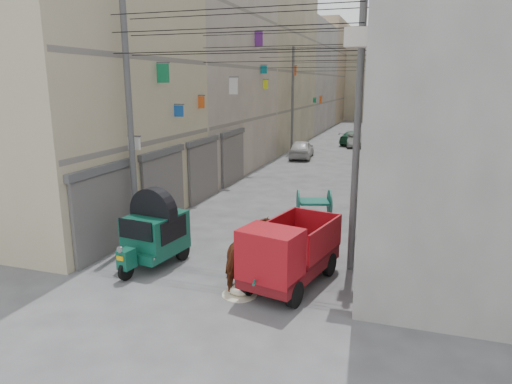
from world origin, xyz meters
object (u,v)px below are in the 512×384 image
at_px(second_cart, 314,203).
at_px(distant_car_green, 354,138).
at_px(tonga_cart, 277,254).
at_px(horse, 250,254).
at_px(auto_rickshaw, 154,230).
at_px(mini_truck, 285,258).
at_px(distant_car_grey, 355,140).
at_px(feed_sack, 240,290).
at_px(distant_car_white, 302,149).

relative_size(second_cart, distant_car_green, 0.39).
relative_size(tonga_cart, second_cart, 1.85).
bearing_deg(horse, auto_rickshaw, -3.60).
height_order(mini_truck, distant_car_green, mini_truck).
bearing_deg(mini_truck, distant_car_grey, 105.50).
distance_m(feed_sack, distant_car_white, 22.35).
bearing_deg(distant_car_grey, second_cart, -92.99).
xyz_separation_m(auto_rickshaw, feed_sack, (3.13, -1.17, -0.91)).
distance_m(feed_sack, horse, 1.03).
bearing_deg(distant_car_grey, auto_rickshaw, -100.70).
bearing_deg(mini_truck, distant_car_green, 105.80).
bearing_deg(distant_car_white, second_cart, 98.67).
distance_m(horse, distant_car_grey, 28.75).
bearing_deg(distant_car_white, distant_car_grey, -117.90).
bearing_deg(tonga_cart, second_cart, 80.97).
bearing_deg(tonga_cart, mini_truck, -71.97).
distance_m(tonga_cart, distant_car_green, 29.47).
distance_m(auto_rickshaw, distant_car_green, 29.79).
bearing_deg(horse, second_cart, -90.09).
height_order(auto_rickshaw, feed_sack, auto_rickshaw).
height_order(horse, distant_car_white, horse).
relative_size(auto_rickshaw, distant_car_grey, 0.75).
xyz_separation_m(mini_truck, distant_car_green, (-1.57, 30.19, -0.31)).
distance_m(mini_truck, distant_car_grey, 28.89).
bearing_deg(mini_truck, tonga_cart, 131.31).
distance_m(tonga_cart, mini_truck, 0.88).
xyz_separation_m(feed_sack, distant_car_green, (-0.54, 30.85, 0.45)).
relative_size(tonga_cart, horse, 1.51).
xyz_separation_m(second_cart, distant_car_white, (-3.80, 14.72, 0.03)).
bearing_deg(second_cart, tonga_cart, -106.17).
xyz_separation_m(second_cart, feed_sack, (-0.47, -7.38, -0.48)).
height_order(feed_sack, distant_car_grey, distant_car_grey).
bearing_deg(second_cart, distant_car_grey, 74.47).
xyz_separation_m(mini_truck, feed_sack, (-1.02, -0.66, -0.76)).
bearing_deg(mini_truck, second_cart, 107.53).
distance_m(second_cart, horse, 6.63).
height_order(mini_truck, second_cart, mini_truck).
distance_m(tonga_cart, horse, 0.89).
relative_size(auto_rickshaw, tonga_cart, 0.88).
distance_m(tonga_cart, distant_car_white, 21.07).
bearing_deg(feed_sack, distant_car_green, 91.01).
height_order(auto_rickshaw, mini_truck, mini_truck).
relative_size(mini_truck, distant_car_green, 0.87).
bearing_deg(mini_truck, auto_rickshaw, -174.29).
relative_size(distant_car_grey, distant_car_green, 0.85).
bearing_deg(tonga_cart, distant_car_green, 81.81).
distance_m(auto_rickshaw, tonga_cart, 3.77).
bearing_deg(distant_car_grey, feed_sack, -94.42).
bearing_deg(feed_sack, distant_car_grey, 90.63).
relative_size(mini_truck, distant_car_white, 0.93).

